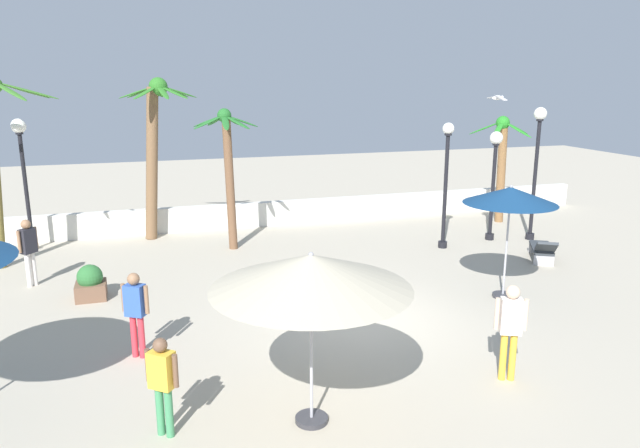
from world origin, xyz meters
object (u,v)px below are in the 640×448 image
object	(u,v)px
lounge_chair_0	(543,248)
guest_2	(511,323)
lamp_post_3	(537,155)
lamp_post_2	(494,169)
guest_0	(162,378)
palm_tree_2	(228,161)
planter	(90,283)
lamp_post_1	(23,162)
palm_tree_3	(502,156)
guest_1	(28,246)
lamp_post_0	(446,174)
seagull_0	(497,98)
palm_tree_0	(154,140)
guest_3	(136,307)
patio_umbrella_2	(510,197)
patio_umbrella_0	(311,273)

from	to	relation	value
lounge_chair_0	guest_2	bearing A→B (deg)	-131.54
lamp_post_3	guest_2	size ratio (longest dim) A/B	2.45
lamp_post_2	guest_2	size ratio (longest dim) A/B	2.02
lounge_chair_0	guest_0	xyz separation A→B (m)	(-10.90, -5.67, 0.54)
palm_tree_2	guest_0	distance (m)	10.17
palm_tree_2	planter	size ratio (longest dim) A/B	5.08
lamp_post_1	lamp_post_2	world-z (taller)	lamp_post_1
palm_tree_3	guest_1	world-z (taller)	palm_tree_3
palm_tree_3	lamp_post_3	distance (m)	2.53
lamp_post_0	lounge_chair_0	distance (m)	3.55
seagull_0	lamp_post_1	bearing A→B (deg)	168.56
palm_tree_3	lamp_post_2	bearing A→B (deg)	-128.55
lamp_post_2	lamp_post_3	bearing A→B (deg)	-15.53
palm_tree_0	guest_3	size ratio (longest dim) A/B	3.10
guest_2	seagull_0	distance (m)	10.55
guest_3	guest_2	bearing A→B (deg)	-24.59
patio_umbrella_2	guest_0	bearing A→B (deg)	-156.67
lamp_post_1	patio_umbrella_2	bearing A→B (deg)	-34.34
lounge_chair_0	seagull_0	world-z (taller)	seagull_0
lamp_post_2	guest_1	size ratio (longest dim) A/B	2.03
palm_tree_2	guest_2	distance (m)	10.43
guest_1	guest_3	xyz separation A→B (m)	(2.56, -4.97, -0.04)
lamp_post_0	guest_0	bearing A→B (deg)	-138.47
lounge_chair_0	seagull_0	bearing A→B (deg)	89.55
guest_3	lamp_post_0	bearing A→B (deg)	28.79
palm_tree_2	planter	world-z (taller)	palm_tree_2
palm_tree_0	guest_3	xyz separation A→B (m)	(-0.78, -8.87, -2.23)
lamp_post_1	palm_tree_2	bearing A→B (deg)	-16.31
guest_0	guest_3	world-z (taller)	guest_3
patio_umbrella_0	lamp_post_2	distance (m)	12.16
palm_tree_2	lamp_post_1	xyz separation A→B (m)	(-5.90, 1.73, -0.02)
patio_umbrella_2	seagull_0	world-z (taller)	seagull_0
guest_0	seagull_0	size ratio (longest dim) A/B	1.20
lamp_post_2	guest_2	bearing A→B (deg)	-120.99
patio_umbrella_2	guest_0	xyz separation A→B (m)	(-8.15, -3.51, -1.55)
palm_tree_2	planter	distance (m)	5.65
guest_2	palm_tree_3	bearing A→B (deg)	57.36
guest_1	palm_tree_0	bearing A→B (deg)	49.40
patio_umbrella_2	lamp_post_3	size ratio (longest dim) A/B	0.64
guest_1	seagull_0	size ratio (longest dim) A/B	1.35
lamp_post_2	planter	bearing A→B (deg)	-171.18
palm_tree_3	seagull_0	bearing A→B (deg)	-130.41
patio_umbrella_0	guest_2	bearing A→B (deg)	4.02
guest_1	guest_3	distance (m)	5.60
lamp_post_3	guest_3	world-z (taller)	lamp_post_3
guest_2	patio_umbrella_2	bearing A→B (deg)	56.95
palm_tree_0	lamp_post_0	bearing A→B (deg)	-24.31
guest_1	guest_2	bearing A→B (deg)	-41.75
palm_tree_0	palm_tree_2	xyz separation A→B (m)	(2.05, -1.97, -0.48)
palm_tree_0	guest_2	size ratio (longest dim) A/B	2.97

